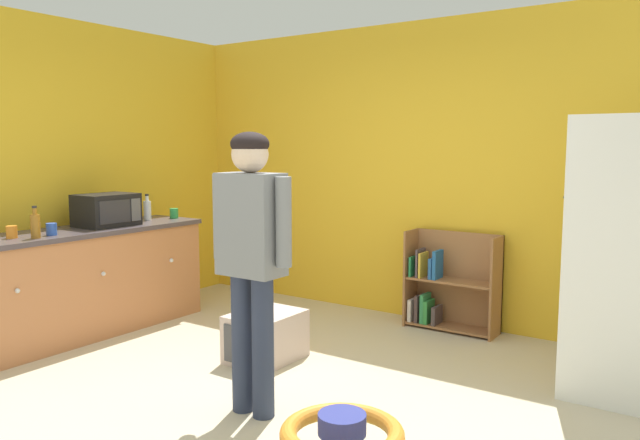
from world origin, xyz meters
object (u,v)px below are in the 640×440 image
standing_person (251,246)px  blue_cup (52,229)px  kitchen_counter (81,282)px  bookshelf (447,287)px  teal_cup (135,214)px  orange_cup (12,232)px  amber_bottle (35,225)px  microwave (106,210)px  green_cup (174,213)px  refrigerator (633,258)px  pet_carrier (265,336)px  clear_bottle (147,210)px

standing_person → blue_cup: size_ratio=17.63×
blue_cup → kitchen_counter: bearing=113.1°
bookshelf → teal_cup: (-2.70, -1.15, 0.58)m
standing_person → orange_cup: standing_person is taller
amber_bottle → teal_cup: (-0.42, 1.26, -0.05)m
amber_bottle → orange_cup: amber_bottle is taller
kitchen_counter → teal_cup: 0.94m
microwave → green_cup: (0.04, 0.73, -0.09)m
refrigerator → standing_person: refrigerator is taller
kitchen_counter → bookshelf: size_ratio=2.60×
pet_carrier → blue_cup: size_ratio=5.81×
microwave → amber_bottle: (0.17, -0.76, -0.04)m
pet_carrier → standing_person: bearing=-54.9°
standing_person → teal_cup: size_ratio=17.63×
pet_carrier → blue_cup: bearing=-155.3°
teal_cup → microwave: bearing=-64.0°
bookshelf → green_cup: (-2.42, -0.92, 0.58)m
clear_bottle → amber_bottle: bearing=-80.0°
clear_bottle → orange_cup: size_ratio=2.59×
orange_cup → green_cup: (0.02, 1.59, 0.00)m
bookshelf → blue_cup: (-2.34, -2.25, 0.58)m
orange_cup → bookshelf: bearing=45.8°
blue_cup → green_cup: same height
microwave → kitchen_counter: bearing=-93.6°
standing_person → microwave: size_ratio=3.49×
kitchen_counter → amber_bottle: size_ratio=8.99×
clear_bottle → teal_cup: clear_bottle is taller
refrigerator → blue_cup: size_ratio=18.74×
orange_cup → kitchen_counter: bearing=93.6°
green_cup → teal_cup: bearing=-140.6°
teal_cup → blue_cup: size_ratio=1.00×
teal_cup → pet_carrier: bearing=-11.3°
clear_bottle → green_cup: bearing=71.4°
green_cup → orange_cup: bearing=-90.7°
microwave → clear_bottle: (-0.04, 0.48, -0.04)m
standing_person → clear_bottle: size_ratio=6.81×
amber_bottle → pet_carrier: bearing=30.2°
standing_person → microwave: standing_person is taller
kitchen_counter → microwave: 0.65m
kitchen_counter → amber_bottle: bearing=-68.7°
clear_bottle → blue_cup: 1.09m
refrigerator → green_cup: bearing=-177.0°
blue_cup → standing_person: bearing=-1.3°
standing_person → bookshelf: bearing=83.8°
bookshelf → standing_person: 2.40m
kitchen_counter → green_cup: 1.12m
amber_bottle → green_cup: bearing=95.1°
bookshelf → blue_cup: size_ratio=8.95×
microwave → teal_cup: microwave is taller
refrigerator → bookshelf: bearing=155.0°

